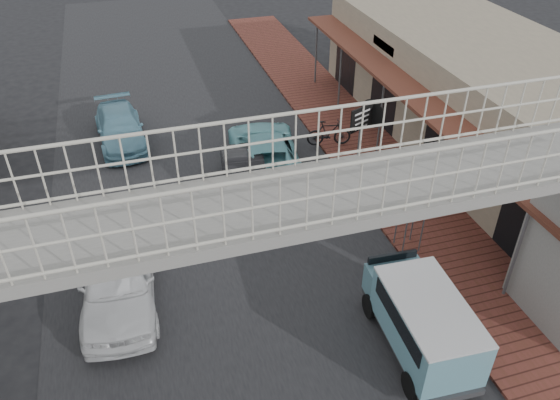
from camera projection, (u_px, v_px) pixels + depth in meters
ground at (230, 274)px, 15.49m from camera, size 120.00×120.00×0.00m
road_strip at (230, 274)px, 15.49m from camera, size 10.00×60.00×0.01m
sidewalk at (390, 181)px, 19.35m from camera, size 3.00×40.00×0.10m
shophouse_row at (494, 103)px, 20.07m from camera, size 7.20×18.00×4.00m
footbridge at (266, 288)px, 10.53m from camera, size 16.40×2.40×6.34m
white_hatchback at (118, 276)px, 14.27m from camera, size 2.23×4.79×1.59m
dark_sedan at (245, 178)px, 18.42m from camera, size 1.81×4.04×1.29m
angkot_curb at (265, 152)px, 19.73m from camera, size 3.01×5.39×1.43m
angkot_far at (120, 128)px, 21.43m from camera, size 2.02×4.36×1.23m
angkot_van at (423, 317)px, 12.68m from camera, size 1.80×3.64×1.74m
motorcycle_near at (359, 173)px, 18.86m from camera, size 1.77×1.20×0.88m
motorcycle_far at (329, 133)px, 21.10m from camera, size 1.79×0.83×1.04m
street_clock at (418, 177)px, 14.89m from camera, size 0.73×0.59×3.00m
arrow_sign at (376, 113)px, 18.62m from camera, size 1.68×1.15×2.80m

